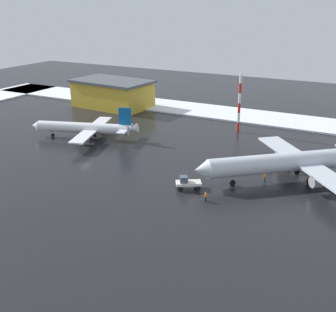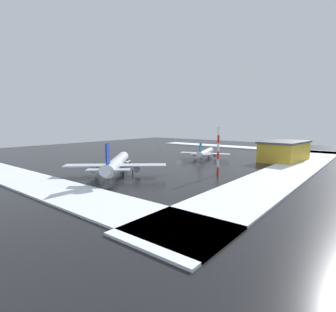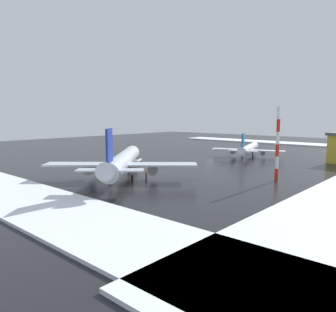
{
  "view_description": "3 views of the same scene",
  "coord_description": "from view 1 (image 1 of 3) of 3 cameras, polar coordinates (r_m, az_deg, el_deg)",
  "views": [
    {
      "loc": [
        -58.21,
        69.78,
        32.41
      ],
      "look_at": [
        -21.48,
        0.23,
        3.55
      ],
      "focal_mm": 45.0,
      "sensor_mm": 36.0,
      "label": 1
    },
    {
      "loc": [
        -99.34,
        -73.27,
        17.07
      ],
      "look_at": [
        -17.75,
        -7.59,
        3.4
      ],
      "focal_mm": 28.0,
      "sensor_mm": 36.0,
      "label": 2
    },
    {
      "loc": [
        -90.19,
        -61.84,
        13.7
      ],
      "look_at": [
        -20.5,
        0.54,
        2.04
      ],
      "focal_mm": 35.0,
      "sensor_mm": 36.0,
      "label": 3
    }
  ],
  "objects": [
    {
      "name": "cargo_hangar",
      "position": [
        139.52,
        -7.52,
        8.41
      ],
      "size": [
        26.29,
        17.27,
        8.8
      ],
      "rotation": [
        0.0,
        0.0,
        -0.09
      ],
      "color": "gold",
      "rests_on": "ground_plane"
    },
    {
      "name": "ground_crew_near_tug",
      "position": [
        72.97,
        5.11,
        -5.46
      ],
      "size": [
        0.36,
        0.36,
        1.71
      ],
      "rotation": [
        0.0,
        0.0,
        5.94
      ],
      "color": "black",
      "rests_on": "ground_plane"
    },
    {
      "name": "ground_plane",
      "position": [
        96.47,
        -11.29,
        0.11
      ],
      "size": [
        240.0,
        240.0,
        0.0
      ],
      "primitive_type": "plane",
      "color": "black"
    },
    {
      "name": "airplane_foreground_jet",
      "position": [
        83.72,
        16.69,
        -0.73
      ],
      "size": [
        31.55,
        29.33,
        11.46
      ],
      "rotation": [
        0.0,
        0.0,
        0.71
      ],
      "color": "silver",
      "rests_on": "ground_plane"
    },
    {
      "name": "ground_crew_mid_apron",
      "position": [
        88.75,
        14.83,
        -1.3
      ],
      "size": [
        0.36,
        0.36,
        1.71
      ],
      "rotation": [
        0.0,
        0.0,
        1.23
      ],
      "color": "black",
      "rests_on": "ground_plane"
    },
    {
      "name": "pushback_tug",
      "position": [
        77.36,
        2.62,
        -3.6
      ],
      "size": [
        5.07,
        4.29,
        2.5
      ],
      "rotation": [
        0.0,
        0.0,
        0.55
      ],
      "color": "silver",
      "rests_on": "ground_plane"
    },
    {
      "name": "snow_bank_far",
      "position": [
        137.01,
        1.88,
        6.55
      ],
      "size": [
        152.0,
        16.0,
        0.44
      ],
      "primitive_type": "cube",
      "color": "white",
      "rests_on": "ground_plane"
    },
    {
      "name": "airplane_far_rear",
      "position": [
        107.57,
        -11.1,
        3.76
      ],
      "size": [
        27.22,
        22.95,
        8.31
      ],
      "rotation": [
        0.0,
        0.0,
        0.32
      ],
      "color": "white",
      "rests_on": "ground_plane"
    },
    {
      "name": "ground_crew_by_nose_gear",
      "position": [
        82.62,
        12.98,
        -2.76
      ],
      "size": [
        0.36,
        0.36,
        1.71
      ],
      "rotation": [
        0.0,
        0.0,
        0.56
      ],
      "color": "black",
      "rests_on": "ground_plane"
    },
    {
      "name": "antenna_mast",
      "position": [
        111.53,
        9.64,
        7.08
      ],
      "size": [
        0.7,
        0.7,
        15.47
      ],
      "color": "red",
      "rests_on": "ground_plane"
    }
  ]
}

